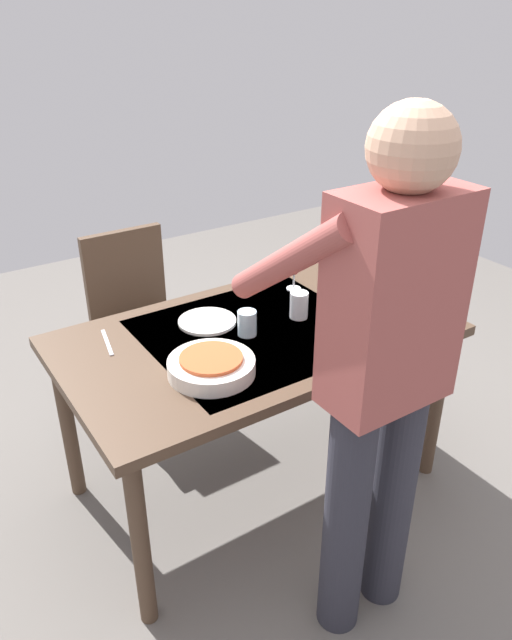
{
  "coord_description": "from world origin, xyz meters",
  "views": [
    {
      "loc": [
        1.12,
        1.71,
        1.88
      ],
      "look_at": [
        0.0,
        0.0,
        0.8
      ],
      "focal_mm": 34.04,
      "sensor_mm": 36.0,
      "label": 1
    }
  ],
  "objects_px": {
    "dinner_plate_far": "(377,317)",
    "wine_glass_left": "(294,267)",
    "wine_bottle": "(376,317)",
    "water_cup_near_left": "(356,275)",
    "water_cup_near_right": "(248,323)",
    "dinner_plate_near": "(207,321)",
    "water_cup_far_left": "(299,305)",
    "serving_bowl_pasta": "(211,365)",
    "dining_table": "(256,349)",
    "chair_near": "(136,312)",
    "person_server": "(381,369)"
  },
  "relations": [
    {
      "from": "person_server",
      "to": "water_cup_near_right",
      "type": "xyz_separation_m",
      "value": [
        0.01,
        -0.69,
        -0.16
      ]
    },
    {
      "from": "person_server",
      "to": "dinner_plate_far",
      "type": "xyz_separation_m",
      "value": [
        -0.5,
        -0.52,
        -0.21
      ]
    },
    {
      "from": "chair_near",
      "to": "serving_bowl_pasta",
      "type": "distance_m",
      "value": 1.02
    },
    {
      "from": "chair_near",
      "to": "wine_bottle",
      "type": "xyz_separation_m",
      "value": [
        -0.48,
        1.13,
        0.33
      ]
    },
    {
      "from": "person_server",
      "to": "wine_bottle",
      "type": "relative_size",
      "value": 5.71
    },
    {
      "from": "dining_table",
      "to": "serving_bowl_pasta",
      "type": "xyz_separation_m",
      "value": [
        0.29,
        0.17,
        0.11
      ]
    },
    {
      "from": "wine_glass_left",
      "to": "serving_bowl_pasta",
      "type": "distance_m",
      "value": 0.76
    },
    {
      "from": "wine_glass_left",
      "to": "serving_bowl_pasta",
      "type": "relative_size",
      "value": 0.5
    },
    {
      "from": "serving_bowl_pasta",
      "to": "dinner_plate_far",
      "type": "relative_size",
      "value": 1.3
    },
    {
      "from": "water_cup_far_left",
      "to": "dinner_plate_near",
      "type": "bearing_deg",
      "value": -25.71
    },
    {
      "from": "wine_bottle",
      "to": "dinner_plate_far",
      "type": "height_order",
      "value": "wine_bottle"
    },
    {
      "from": "serving_bowl_pasta",
      "to": "dinner_plate_near",
      "type": "bearing_deg",
      "value": -116.79
    },
    {
      "from": "dinner_plate_near",
      "to": "chair_near",
      "type": "bearing_deg",
      "value": -85.98
    },
    {
      "from": "water_cup_near_right",
      "to": "dinner_plate_near",
      "type": "relative_size",
      "value": 0.43
    },
    {
      "from": "wine_glass_left",
      "to": "serving_bowl_pasta",
      "type": "height_order",
      "value": "wine_glass_left"
    },
    {
      "from": "wine_bottle",
      "to": "water_cup_far_left",
      "type": "bearing_deg",
      "value": -71.74
    },
    {
      "from": "dining_table",
      "to": "chair_near",
      "type": "distance_m",
      "value": 0.85
    },
    {
      "from": "dinner_plate_near",
      "to": "dinner_plate_far",
      "type": "distance_m",
      "value": 0.68
    },
    {
      "from": "chair_near",
      "to": "dinner_plate_far",
      "type": "bearing_deg",
      "value": 122.49
    },
    {
      "from": "chair_near",
      "to": "wine_bottle",
      "type": "relative_size",
      "value": 3.07
    },
    {
      "from": "wine_bottle",
      "to": "water_cup_near_left",
      "type": "distance_m",
      "value": 0.53
    },
    {
      "from": "person_server",
      "to": "dinner_plate_far",
      "type": "distance_m",
      "value": 0.75
    },
    {
      "from": "dining_table",
      "to": "person_server",
      "type": "bearing_deg",
      "value": 87.2
    },
    {
      "from": "wine_bottle",
      "to": "chair_near",
      "type": "bearing_deg",
      "value": -66.87
    },
    {
      "from": "wine_bottle",
      "to": "water_cup_near_left",
      "type": "xyz_separation_m",
      "value": [
        -0.29,
        -0.43,
        -0.06
      ]
    },
    {
      "from": "water_cup_far_left",
      "to": "water_cup_near_left",
      "type": "bearing_deg",
      "value": -164.68
    },
    {
      "from": "chair_near",
      "to": "wine_glass_left",
      "type": "height_order",
      "value": "chair_near"
    },
    {
      "from": "chair_near",
      "to": "serving_bowl_pasta",
      "type": "height_order",
      "value": "chair_near"
    },
    {
      "from": "dinner_plate_far",
      "to": "wine_glass_left",
      "type": "bearing_deg",
      "value": -74.3
    },
    {
      "from": "water_cup_near_left",
      "to": "serving_bowl_pasta",
      "type": "distance_m",
      "value": 0.94
    },
    {
      "from": "chair_near",
      "to": "wine_bottle",
      "type": "distance_m",
      "value": 1.27
    },
    {
      "from": "water_cup_near_right",
      "to": "serving_bowl_pasta",
      "type": "xyz_separation_m",
      "value": [
        0.25,
        0.16,
        -0.02
      ]
    },
    {
      "from": "wine_glass_left",
      "to": "dinner_plate_far",
      "type": "xyz_separation_m",
      "value": [
        -0.12,
        0.41,
        -0.1
      ]
    },
    {
      "from": "wine_glass_left",
      "to": "dinner_plate_far",
      "type": "distance_m",
      "value": 0.44
    },
    {
      "from": "wine_bottle",
      "to": "water_cup_near_right",
      "type": "distance_m",
      "value": 0.48
    },
    {
      "from": "wine_bottle",
      "to": "dinner_plate_near",
      "type": "relative_size",
      "value": 1.29
    },
    {
      "from": "chair_near",
      "to": "dinner_plate_far",
      "type": "relative_size",
      "value": 3.96
    },
    {
      "from": "wine_bottle",
      "to": "dinner_plate_near",
      "type": "distance_m",
      "value": 0.66
    },
    {
      "from": "water_cup_far_left",
      "to": "dinner_plate_near",
      "type": "relative_size",
      "value": 0.47
    },
    {
      "from": "wine_glass_left",
      "to": "water_cup_near_left",
      "type": "relative_size",
      "value": 1.55
    },
    {
      "from": "chair_near",
      "to": "dinner_plate_far",
      "type": "xyz_separation_m",
      "value": [
        -0.63,
        0.99,
        0.23
      ]
    },
    {
      "from": "chair_near",
      "to": "wine_glass_left",
      "type": "distance_m",
      "value": 0.85
    },
    {
      "from": "dining_table",
      "to": "water_cup_near_left",
      "type": "distance_m",
      "value": 0.63
    },
    {
      "from": "dinner_plate_near",
      "to": "dinner_plate_far",
      "type": "relative_size",
      "value": 1.0
    },
    {
      "from": "person_server",
      "to": "dinner_plate_near",
      "type": "bearing_deg",
      "value": -84.19
    },
    {
      "from": "person_server",
      "to": "wine_glass_left",
      "type": "distance_m",
      "value": 1.01
    },
    {
      "from": "chair_near",
      "to": "water_cup_far_left",
      "type": "height_order",
      "value": "chair_near"
    },
    {
      "from": "dining_table",
      "to": "serving_bowl_pasta",
      "type": "bearing_deg",
      "value": 29.87
    },
    {
      "from": "water_cup_far_left",
      "to": "chair_near",
      "type": "bearing_deg",
      "value": -65.02
    },
    {
      "from": "chair_near",
      "to": "water_cup_far_left",
      "type": "xyz_separation_m",
      "value": [
        -0.38,
        0.81,
        0.28
      ]
    }
  ]
}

